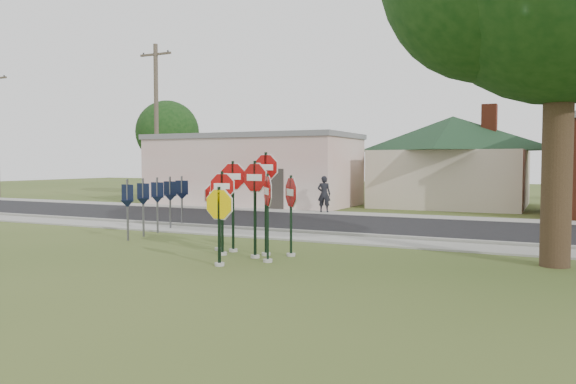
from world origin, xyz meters
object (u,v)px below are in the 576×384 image
at_px(stop_sign_yellow, 219,217).
at_px(pedestrian, 324,194).
at_px(stop_sign_center, 255,195).
at_px(stop_sign_left, 222,202).
at_px(utility_pole_near, 156,121).

height_order(stop_sign_yellow, pedestrian, stop_sign_yellow).
relative_size(stop_sign_center, pedestrian, 1.49).
distance_m(stop_sign_left, pedestrian, 13.13).
xyz_separation_m(stop_sign_center, stop_sign_left, (-1.03, 0.02, -0.23)).
height_order(stop_sign_yellow, stop_sign_left, stop_sign_left).
bearing_deg(stop_sign_center, stop_sign_left, 179.15).
xyz_separation_m(stop_sign_center, stop_sign_yellow, (-0.23, -1.39, -0.48)).
xyz_separation_m(stop_sign_left, pedestrian, (-2.23, 12.94, -0.49)).
xyz_separation_m(stop_sign_yellow, utility_pole_near, (-14.09, 15.19, 3.76)).
distance_m(stop_sign_center, utility_pole_near, 20.16).
relative_size(stop_sign_center, stop_sign_yellow, 1.31).
relative_size(stop_sign_center, stop_sign_left, 1.12).
bearing_deg(stop_sign_left, stop_sign_yellow, -60.35).
bearing_deg(utility_pole_near, stop_sign_left, -46.05).
distance_m(stop_sign_center, pedestrian, 13.37).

